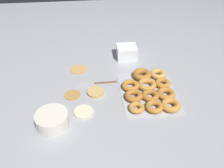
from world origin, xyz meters
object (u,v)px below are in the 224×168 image
pancake_3 (84,112)px  batter_bowl (52,120)px  pancake_0 (79,69)px  container_stack (127,52)px  pancake_2 (96,92)px  spatula (89,84)px  donut_tray (150,90)px  pancake_1 (72,95)px

pancake_3 → batter_bowl: size_ratio=0.64×
pancake_0 → batter_bowl: 0.49m
container_stack → pancake_2: bearing=147.3°
pancake_0 → spatula: pancake_0 is taller
donut_tray → container_stack: size_ratio=2.94×
donut_tray → container_stack: (0.40, 0.07, 0.02)m
donut_tray → pancake_1: bearing=87.2°
pancake_3 → batter_bowl: batter_bowl is taller
pancake_1 → batter_bowl: bearing=157.6°
pancake_2 → spatula: bearing=20.7°
pancake_3 → pancake_0: bearing=3.8°
pancake_0 → pancake_2: pancake_2 is taller
pancake_3 → batter_bowl: 0.17m
pancake_2 → batter_bowl: batter_bowl is taller
pancake_3 → donut_tray: (0.12, -0.38, 0.01)m
pancake_3 → donut_tray: bearing=-71.9°
pancake_1 → spatula: size_ratio=0.36×
pancake_0 → pancake_2: (-0.25, -0.10, 0.00)m
batter_bowl → spatula: size_ratio=0.63×
container_stack → pancake_0: bearing=109.9°
pancake_0 → batter_bowl: (-0.47, 0.12, 0.03)m
container_stack → spatula: (-0.28, 0.27, -0.04)m
spatula → batter_bowl: bearing=58.1°
pancake_2 → pancake_3: bearing=154.9°
pancake_1 → donut_tray: (-0.02, -0.44, 0.01)m
donut_tray → batter_bowl: batter_bowl is taller
donut_tray → batter_bowl: (-0.19, 0.53, 0.02)m
pancake_0 → batter_bowl: batter_bowl is taller
pancake_0 → pancake_1: size_ratio=1.22×
pancake_2 → container_stack: bearing=-32.7°
pancake_1 → spatula: bearing=-46.0°
pancake_1 → donut_tray: size_ratio=0.23×
donut_tray → spatula: (0.12, 0.34, -0.02)m
batter_bowl → container_stack: 0.74m
pancake_0 → batter_bowl: size_ratio=0.70×
pancake_3 → spatula: 0.24m
pancake_1 → batter_bowl: batter_bowl is taller
donut_tray → pancake_0: bearing=55.9°
pancake_2 → batter_bowl: (-0.22, 0.22, 0.03)m
pancake_2 → batter_bowl: size_ratio=0.60×
spatula → pancake_1: bearing=43.2°
container_stack → pancake_3: bearing=149.4°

